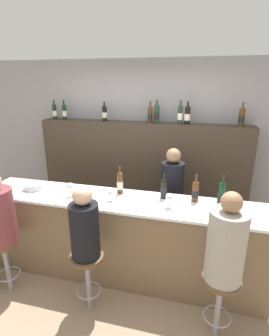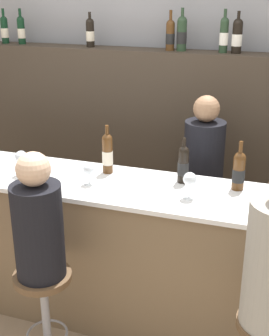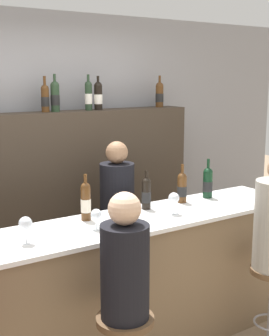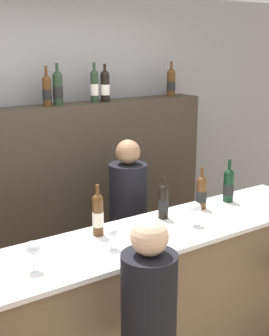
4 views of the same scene
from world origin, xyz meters
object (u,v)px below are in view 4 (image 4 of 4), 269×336
Objects in this scene: wine_bottle_counter_0 at (98,214)px; wine_glass_1 at (111,233)px; wine_bottle_counter_2 at (201,192)px; wine_bottle_backbar_3 at (47,90)px; wine_bottle_counter_1 at (163,201)px; wine_glass_2 at (195,209)px; wine_bottle_backbar_7 at (171,82)px; bartender at (128,237)px; wine_bottle_backbar_6 at (105,86)px; wine_bottle_counter_3 at (229,185)px; wine_glass_0 at (33,249)px; guest_seated_middle at (149,297)px; wine_bottle_backbar_4 at (58,88)px; wine_bottle_backbar_5 at (94,86)px.

wine_bottle_counter_0 is 2.36× the size of wine_glass_1.
wine_bottle_backbar_3 is at bearing 125.10° from wine_bottle_counter_2.
wine_bottle_counter_1 reaches higher than wine_glass_2.
wine_bottle_counter_0 is at bearing -180.00° from wine_bottle_counter_1.
wine_bottle_backbar_7 reaches higher than wine_bottle_counter_0.
wine_bottle_backbar_7 is at bearing 58.09° from wine_glass_2.
wine_bottle_backbar_3 reaches higher than wine_glass_1.
wine_bottle_counter_2 reaches higher than wine_glass_2.
bartender is (-0.82, -0.52, -1.15)m from wine_bottle_backbar_7.
wine_bottle_backbar_3 is 0.53m from wine_bottle_backbar_6.
wine_bottle_counter_2 is 1.00× the size of wine_bottle_backbar_6.
wine_bottle_backbar_7 is (1.23, 0.00, 0.00)m from wine_bottle_backbar_3.
wine_bottle_counter_2 is 0.95× the size of wine_bottle_counter_3.
wine_glass_1 is (-0.04, -0.22, -0.04)m from wine_bottle_counter_0.
wine_glass_0 is 1.38m from bartender.
wine_bottle_counter_3 reaches higher than wine_bottle_counter_2.
wine_bottle_counter_0 is 1.85m from wine_bottle_backbar_7.
wine_bottle_counter_1 is 0.24m from wine_glass_2.
wine_bottle_backbar_7 reaches higher than wine_bottle_counter_2.
wine_bottle_backbar_3 is at bearing 109.86° from wine_bottle_counter_1.
wine_glass_2 reaches higher than wine_glass_1.
wine_bottle_backbar_3 is 1.23m from wine_bottle_backbar_7.
guest_seated_middle reaches higher than wine_bottle_counter_2.
wine_bottle_backbar_6 is 1.60m from wine_glass_1.
wine_bottle_backbar_5 is (0.33, 0.00, 0.00)m from wine_bottle_backbar_4.
bartender is (0.56, 0.50, -0.47)m from wine_bottle_counter_0.
bartender reaches higher than wine_glass_2.
wine_bottle_counter_3 is 1.05× the size of wine_bottle_backbar_6.
wine_bottle_counter_3 is at bearing -45.81° from wine_bottle_backbar_3.
wine_bottle_counter_2 is 1.00× the size of wine_bottle_backbar_3.
wine_bottle_counter_1 is at bearing -94.92° from bartender.
wine_bottle_backbar_4 is (0.24, 1.02, 0.69)m from wine_bottle_counter_0.
wine_bottle_backbar_4 reaches higher than wine_bottle_backbar_3.
wine_bottle_backbar_5 is 1.27m from bartender.
wine_glass_0 is at bearing -146.24° from bartender.
wine_bottle_counter_3 is 2.34× the size of wine_glass_1.
wine_bottle_backbar_5 is (0.06, 1.02, 0.70)m from wine_bottle_counter_1.
wine_bottle_counter_2 is at bearing -116.87° from wine_bottle_backbar_7.
wine_bottle_counter_2 is at bearing -79.41° from wine_bottle_backbar_6.
wine_bottle_counter_2 is 0.34m from wine_glass_2.
wine_bottle_backbar_5 reaches higher than wine_glass_0.
guest_seated_middle is (-0.37, -1.74, -0.87)m from wine_bottle_backbar_4.
wine_bottle_backbar_3 is at bearing 81.44° from wine_glass_1.
wine_bottle_counter_1 is 0.94× the size of wine_bottle_backbar_7.
wine_bottle_counter_3 is 1.36m from wine_bottle_backbar_5.
wine_glass_0 is at bearing -146.90° from wine_bottle_backbar_7.
wine_bottle_backbar_5 is 1.43m from wine_glass_2.
wine_bottle_counter_1 is 1.24m from wine_bottle_backbar_6.
wine_glass_2 is 0.91m from guest_seated_middle.
wine_bottle_backbar_4 is 1.14m from wine_bottle_backbar_7.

